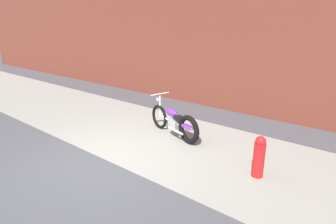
# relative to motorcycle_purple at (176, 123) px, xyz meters

# --- Properties ---
(ground_plane) EXTENTS (80.00, 80.00, 0.00)m
(ground_plane) POSITION_rel_motorcycle_purple_xyz_m (-0.38, -1.99, -0.40)
(ground_plane) COLOR #47474C
(sidewalk_slab) EXTENTS (36.00, 3.50, 0.01)m
(sidewalk_slab) POSITION_rel_motorcycle_purple_xyz_m (-0.38, -0.24, -0.40)
(sidewalk_slab) COLOR gray
(sidewalk_slab) RESTS_ON ground
(brick_building_wall) EXTENTS (36.00, 0.50, 5.11)m
(brick_building_wall) POSITION_rel_motorcycle_purple_xyz_m (-0.38, 3.21, 2.16)
(brick_building_wall) COLOR brown
(brick_building_wall) RESTS_ON ground
(motorcycle_purple) EXTENTS (1.96, 0.79, 1.03)m
(motorcycle_purple) POSITION_rel_motorcycle_purple_xyz_m (0.00, 0.00, 0.00)
(motorcycle_purple) COLOR black
(motorcycle_purple) RESTS_ON ground
(fire_hydrant) EXTENTS (0.22, 0.22, 0.84)m
(fire_hydrant) POSITION_rel_motorcycle_purple_xyz_m (2.41, -0.57, 0.03)
(fire_hydrant) COLOR red
(fire_hydrant) RESTS_ON ground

